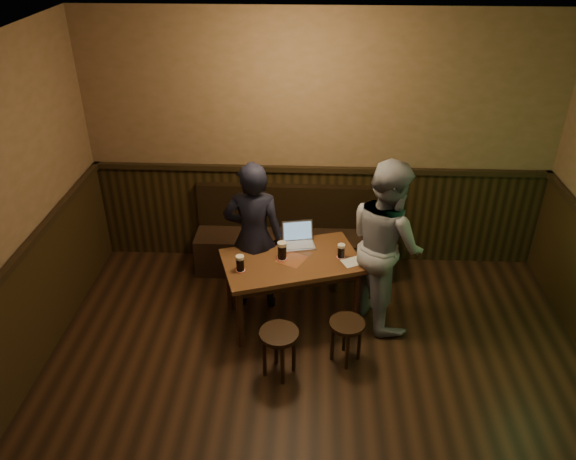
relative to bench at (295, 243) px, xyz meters
The scene contains 12 objects.
room 2.69m from the bench, 84.36° to the right, with size 5.04×6.04×2.84m.
bench is the anchor object (origin of this frame).
pub_table 0.95m from the bench, 90.00° to the right, with size 1.45×1.10×0.69m.
stool_left 1.71m from the bench, 92.42° to the right, with size 0.43×0.43×0.47m.
stool_right 1.59m from the bench, 70.92° to the right, with size 0.34×0.34×0.43m.
pint_left 1.29m from the bench, 112.60° to the right, with size 0.10×0.10×0.16m.
pint_mid 1.01m from the bench, 95.75° to the right, with size 0.12×0.12×0.18m.
pint_right 1.07m from the bench, 60.93° to the right, with size 0.09×0.09×0.14m.
laptop 0.76m from the bench, 84.78° to the right, with size 0.35×0.30×0.22m.
menu 1.16m from the bench, 57.30° to the right, with size 0.22×0.15×0.00m, color silver.
person_suit 0.93m from the bench, 118.81° to the right, with size 0.58×0.38×1.59m, color black.
person_grey 1.34m from the bench, 43.31° to the right, with size 0.83×0.64×1.70m, color gray.
Camera 1 is at (-0.07, -2.64, 3.62)m, focal length 35.00 mm.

